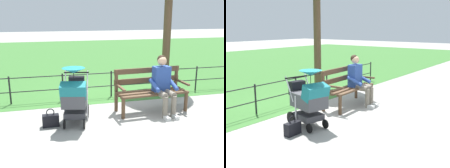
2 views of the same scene
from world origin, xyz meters
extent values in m
plane|color=#9E9B93|center=(0.00, 0.00, 0.00)|extent=(60.00, 60.00, 0.00)
cube|color=#3D7533|center=(0.00, -8.80, 0.00)|extent=(40.00, 16.00, 0.01)
cube|color=brown|center=(-0.60, -0.18, 0.45)|extent=(1.60, 0.18, 0.04)
cube|color=brown|center=(-0.60, 0.00, 0.45)|extent=(1.60, 0.18, 0.04)
cube|color=brown|center=(-0.61, 0.18, 0.45)|extent=(1.60, 0.18, 0.04)
cube|color=brown|center=(-0.59, -0.28, 0.67)|extent=(1.60, 0.11, 0.12)
cube|color=brown|center=(-0.59, -0.28, 0.90)|extent=(1.60, 0.11, 0.12)
cylinder|color=brown|center=(-1.36, 0.16, 0.23)|extent=(0.08, 0.08, 0.45)
cylinder|color=brown|center=(-1.34, -0.32, 0.47)|extent=(0.08, 0.08, 0.95)
cube|color=brown|center=(-1.35, -0.04, 0.63)|extent=(0.08, 0.56, 0.04)
cylinder|color=brown|center=(0.14, 0.24, 0.23)|extent=(0.08, 0.08, 0.45)
cylinder|color=brown|center=(0.16, -0.24, 0.47)|extent=(0.08, 0.08, 0.95)
cube|color=brown|center=(0.15, 0.04, 0.63)|extent=(0.08, 0.56, 0.04)
cylinder|color=slate|center=(-0.92, 0.21, 0.47)|extent=(0.16, 0.41, 0.14)
cylinder|color=slate|center=(-0.72, 0.22, 0.47)|extent=(0.16, 0.41, 0.14)
cylinder|color=slate|center=(-0.93, 0.41, 0.24)|extent=(0.11, 0.11, 0.47)
cylinder|color=slate|center=(-0.73, 0.42, 0.24)|extent=(0.11, 0.11, 0.47)
cube|color=silver|center=(-0.93, 0.49, 0.04)|extent=(0.11, 0.22, 0.07)
cube|color=silver|center=(-0.73, 0.50, 0.04)|extent=(0.11, 0.22, 0.07)
cube|color=#284793|center=(-0.81, 0.00, 0.75)|extent=(0.37, 0.24, 0.56)
cylinder|color=#284793|center=(-1.03, 0.11, 0.65)|extent=(0.11, 0.43, 0.23)
cylinder|color=#284793|center=(-0.59, 0.13, 0.65)|extent=(0.11, 0.43, 0.23)
sphere|color=tan|center=(-0.81, 0.00, 1.15)|extent=(0.20, 0.20, 0.20)
sphere|color=black|center=(-0.81, -0.03, 1.18)|extent=(0.19, 0.19, 0.19)
cylinder|color=black|center=(0.84, -0.05, 0.14)|extent=(0.09, 0.28, 0.28)
cylinder|color=black|center=(1.29, -0.15, 0.14)|extent=(0.09, 0.28, 0.28)
cylinder|color=black|center=(1.01, 0.53, 0.09)|extent=(0.07, 0.18, 0.18)
cylinder|color=black|center=(1.38, 0.45, 0.09)|extent=(0.07, 0.18, 0.18)
cube|color=#38383D|center=(1.13, 0.20, 0.22)|extent=(0.52, 0.60, 0.12)
cylinder|color=silver|center=(0.88, 0.15, 0.33)|extent=(0.03, 0.03, 0.65)
cylinder|color=silver|center=(1.33, 0.05, 0.33)|extent=(0.03, 0.03, 0.65)
cube|color=#47474C|center=(1.13, 0.22, 0.55)|extent=(0.60, 0.76, 0.28)
cube|color=#19727A|center=(1.18, 0.45, 0.75)|extent=(0.53, 0.40, 0.33)
cylinder|color=black|center=(1.04, -0.21, 0.95)|extent=(0.51, 0.14, 0.03)
cylinder|color=silver|center=(0.83, -0.07, 0.75)|extent=(0.09, 0.30, 0.49)
cylinder|color=silver|center=(1.28, -0.17, 0.75)|extent=(0.09, 0.30, 0.49)
cone|color=#19727A|center=(1.15, 0.29, 1.10)|extent=(0.53, 0.53, 0.10)
cylinder|color=black|center=(1.15, 0.29, 0.92)|extent=(0.01, 0.01, 0.30)
cube|color=black|center=(1.04, -0.19, 0.73)|extent=(0.35, 0.23, 0.28)
cube|color=black|center=(1.62, 0.26, 0.12)|extent=(0.32, 0.14, 0.24)
torus|color=black|center=(1.62, 0.26, 0.29)|extent=(0.16, 0.02, 0.16)
cylinder|color=black|center=(-2.53, -1.32, 0.35)|extent=(0.04, 0.04, 0.70)
cylinder|color=black|center=(-1.26, -1.32, 0.35)|extent=(0.04, 0.04, 0.70)
cylinder|color=black|center=(0.00, -1.32, 0.35)|extent=(0.04, 0.04, 0.70)
cylinder|color=black|center=(1.26, -1.32, 0.35)|extent=(0.04, 0.04, 0.70)
cylinder|color=black|center=(2.53, -1.32, 0.35)|extent=(0.04, 0.04, 0.70)
cylinder|color=black|center=(0.00, -1.32, 0.65)|extent=(7.58, 0.02, 0.02)
cylinder|color=black|center=(0.00, -1.32, 0.30)|extent=(7.58, 0.02, 0.02)
cylinder|color=brown|center=(-2.06, -2.37, 1.63)|extent=(0.24, 0.24, 3.26)
camera|label=1|loc=(1.66, 5.17, 2.13)|focal=42.00mm
camera|label=2|loc=(4.96, 3.87, 1.96)|focal=44.50mm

